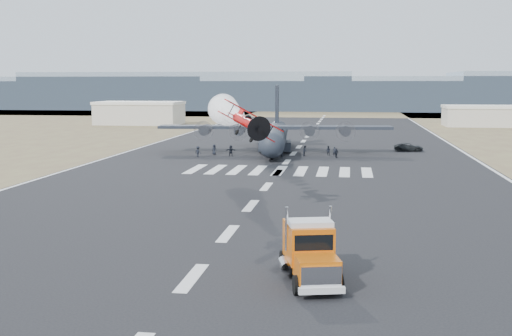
% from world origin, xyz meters
% --- Properties ---
extents(ground, '(500.00, 500.00, 0.00)m').
position_xyz_m(ground, '(0.00, 0.00, 0.00)').
color(ground, black).
rests_on(ground, ground).
extents(scrub_far, '(500.00, 80.00, 0.00)m').
position_xyz_m(scrub_far, '(0.00, 230.00, 0.00)').
color(scrub_far, brown).
rests_on(scrub_far, ground).
extents(runway_markings, '(60.00, 260.00, 0.01)m').
position_xyz_m(runway_markings, '(0.00, 60.00, 0.01)').
color(runway_markings, silver).
rests_on(runway_markings, ground).
extents(ridge_seg_b, '(150.00, 50.00, 15.00)m').
position_xyz_m(ridge_seg_b, '(-130.00, 260.00, 7.50)').
color(ridge_seg_b, gray).
rests_on(ridge_seg_b, ground).
extents(ridge_seg_c, '(150.00, 50.00, 17.00)m').
position_xyz_m(ridge_seg_c, '(-65.00, 260.00, 8.50)').
color(ridge_seg_c, gray).
rests_on(ridge_seg_c, ground).
extents(ridge_seg_d, '(150.00, 50.00, 13.00)m').
position_xyz_m(ridge_seg_d, '(0.00, 260.00, 6.50)').
color(ridge_seg_d, gray).
rests_on(ridge_seg_d, ground).
extents(ridge_seg_e, '(150.00, 50.00, 15.00)m').
position_xyz_m(ridge_seg_e, '(65.00, 260.00, 7.50)').
color(ridge_seg_e, gray).
rests_on(ridge_seg_e, ground).
extents(hangar_left, '(24.50, 14.50, 6.70)m').
position_xyz_m(hangar_left, '(-52.00, 145.00, 3.41)').
color(hangar_left, '#B4AEA0').
rests_on(hangar_left, ground).
extents(hangar_right, '(20.50, 12.50, 5.90)m').
position_xyz_m(hangar_right, '(46.00, 150.00, 3.01)').
color(hangar_right, '#B4AEA0').
rests_on(hangar_right, ground).
extents(semi_truck, '(4.43, 8.63, 3.79)m').
position_xyz_m(semi_truck, '(7.29, 0.65, 1.86)').
color(semi_truck, black).
rests_on(semi_truck, ground).
extents(aerobatic_biplane, '(5.72, 5.98, 4.36)m').
position_xyz_m(aerobatic_biplane, '(0.17, 20.96, 8.49)').
color(aerobatic_biplane, red).
extents(smoke_trail, '(8.78, 23.73, 4.03)m').
position_xyz_m(smoke_trail, '(-5.77, 40.79, 8.64)').
color(smoke_trail, white).
extents(transport_aircraft, '(40.37, 33.19, 11.65)m').
position_xyz_m(transport_aircraft, '(-3.49, 74.32, 3.00)').
color(transport_aircraft, black).
rests_on(transport_aircraft, ground).
extents(support_vehicle, '(5.21, 2.55, 1.42)m').
position_xyz_m(support_vehicle, '(20.04, 79.04, 0.71)').
color(support_vehicle, black).
rests_on(support_vehicle, ground).
extents(crew_a, '(0.83, 0.81, 1.75)m').
position_xyz_m(crew_a, '(-1.16, 63.91, 0.88)').
color(crew_a, black).
rests_on(crew_a, ground).
extents(crew_b, '(0.68, 0.94, 1.75)m').
position_xyz_m(crew_b, '(2.23, 68.80, 0.87)').
color(crew_b, black).
rests_on(crew_b, ground).
extents(crew_c, '(1.25, 0.97, 1.75)m').
position_xyz_m(crew_c, '(-15.12, 64.60, 0.88)').
color(crew_c, black).
rests_on(crew_c, ground).
extents(crew_d, '(0.97, 0.99, 1.57)m').
position_xyz_m(crew_d, '(7.48, 66.58, 0.79)').
color(crew_d, black).
rests_on(crew_d, ground).
extents(crew_e, '(0.97, 0.83, 1.70)m').
position_xyz_m(crew_e, '(-13.29, 68.86, 0.85)').
color(crew_e, black).
rests_on(crew_e, ground).
extents(crew_f, '(1.73, 0.70, 1.81)m').
position_xyz_m(crew_f, '(-10.01, 66.76, 0.91)').
color(crew_f, black).
rests_on(crew_f, ground).
extents(crew_g, '(0.69, 0.62, 1.58)m').
position_xyz_m(crew_g, '(7.12, 69.16, 0.79)').
color(crew_g, black).
rests_on(crew_g, ground).
extents(crew_h, '(0.78, 0.49, 1.58)m').
position_xyz_m(crew_h, '(6.02, 70.27, 0.79)').
color(crew_h, black).
rests_on(crew_h, ground).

